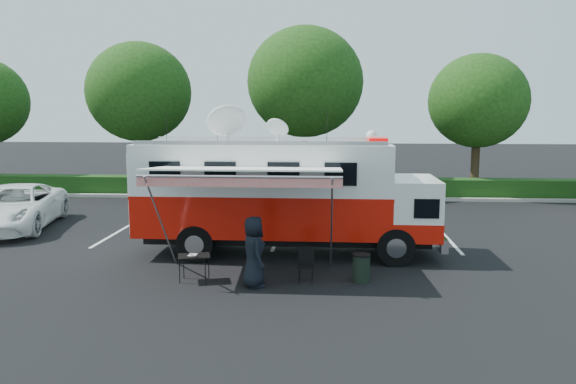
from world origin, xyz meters
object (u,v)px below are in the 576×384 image
at_px(white_suv, 16,229).
at_px(trash_bin, 361,268).
at_px(command_truck, 284,194).
at_px(folding_table, 194,257).

relative_size(white_suv, trash_bin, 8.10).
height_order(command_truck, trash_bin, command_truck).
distance_m(command_truck, trash_bin, 3.83).
bearing_deg(folding_table, trash_bin, 3.95).
bearing_deg(folding_table, white_suv, 144.30).
bearing_deg(command_truck, folding_table, -125.77).
bearing_deg(trash_bin, command_truck, 130.01).
bearing_deg(trash_bin, folding_table, -176.05).
xyz_separation_m(white_suv, folding_table, (8.39, -6.03, 0.65)).
distance_m(command_truck, white_suv, 11.14).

